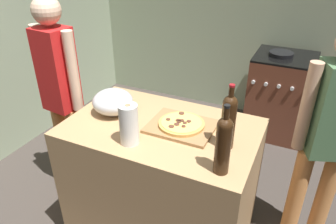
{
  "coord_description": "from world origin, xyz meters",
  "views": [
    {
      "loc": [
        0.73,
        -0.8,
        1.96
      ],
      "look_at": [
        -0.03,
        0.82,
        0.97
      ],
      "focal_mm": 34.09,
      "sensor_mm": 36.0,
      "label": 1
    }
  ],
  "objects_px": {
    "pizza": "(181,123)",
    "mixing_bowl": "(113,102)",
    "wine_bottle_green": "(223,143)",
    "wine_bottle_dark": "(229,120)",
    "paper_towel_roll": "(129,125)",
    "stove": "(279,95)",
    "person_in_stripes": "(61,91)",
    "person_in_red": "(328,135)"
  },
  "relations": [
    {
      "from": "stove",
      "to": "mixing_bowl",
      "type": "bearing_deg",
      "value": -116.87
    },
    {
      "from": "mixing_bowl",
      "to": "wine_bottle_green",
      "type": "bearing_deg",
      "value": -18.79
    },
    {
      "from": "pizza",
      "to": "mixing_bowl",
      "type": "relative_size",
      "value": 1.06
    },
    {
      "from": "stove",
      "to": "person_in_stripes",
      "type": "relative_size",
      "value": 0.57
    },
    {
      "from": "paper_towel_roll",
      "to": "stove",
      "type": "relative_size",
      "value": 0.26
    },
    {
      "from": "pizza",
      "to": "wine_bottle_green",
      "type": "height_order",
      "value": "wine_bottle_green"
    },
    {
      "from": "person_in_stripes",
      "to": "wine_bottle_dark",
      "type": "bearing_deg",
      "value": -5.8
    },
    {
      "from": "paper_towel_roll",
      "to": "person_in_stripes",
      "type": "distance_m",
      "value": 0.87
    },
    {
      "from": "pizza",
      "to": "person_in_stripes",
      "type": "height_order",
      "value": "person_in_stripes"
    },
    {
      "from": "wine_bottle_dark",
      "to": "person_in_stripes",
      "type": "xyz_separation_m",
      "value": [
        -1.3,
        0.13,
        -0.15
      ]
    },
    {
      "from": "pizza",
      "to": "mixing_bowl",
      "type": "distance_m",
      "value": 0.49
    },
    {
      "from": "person_in_stripes",
      "to": "wine_bottle_green",
      "type": "bearing_deg",
      "value": -14.78
    },
    {
      "from": "person_in_red",
      "to": "paper_towel_roll",
      "type": "bearing_deg",
      "value": -150.12
    },
    {
      "from": "mixing_bowl",
      "to": "person_in_red",
      "type": "distance_m",
      "value": 1.36
    },
    {
      "from": "pizza",
      "to": "mixing_bowl",
      "type": "xyz_separation_m",
      "value": [
        -0.48,
        -0.02,
        0.05
      ]
    },
    {
      "from": "pizza",
      "to": "paper_towel_roll",
      "type": "height_order",
      "value": "paper_towel_roll"
    },
    {
      "from": "paper_towel_roll",
      "to": "person_in_stripes",
      "type": "relative_size",
      "value": 0.15
    },
    {
      "from": "person_in_red",
      "to": "mixing_bowl",
      "type": "bearing_deg",
      "value": -165.62
    },
    {
      "from": "wine_bottle_dark",
      "to": "person_in_red",
      "type": "xyz_separation_m",
      "value": [
        0.52,
        0.4,
        -0.19
      ]
    },
    {
      "from": "paper_towel_roll",
      "to": "stove",
      "type": "bearing_deg",
      "value": 73.07
    },
    {
      "from": "stove",
      "to": "person_in_stripes",
      "type": "height_order",
      "value": "person_in_stripes"
    },
    {
      "from": "wine_bottle_dark",
      "to": "person_in_red",
      "type": "bearing_deg",
      "value": 37.15
    },
    {
      "from": "wine_bottle_green",
      "to": "person_in_red",
      "type": "xyz_separation_m",
      "value": [
        0.49,
        0.62,
        -0.19
      ]
    },
    {
      "from": "person_in_stripes",
      "to": "mixing_bowl",
      "type": "bearing_deg",
      "value": -8.05
    },
    {
      "from": "pizza",
      "to": "paper_towel_roll",
      "type": "bearing_deg",
      "value": -126.93
    },
    {
      "from": "wine_bottle_green",
      "to": "wine_bottle_dark",
      "type": "bearing_deg",
      "value": 99.36
    },
    {
      "from": "wine_bottle_dark",
      "to": "person_in_stripes",
      "type": "bearing_deg",
      "value": 174.2
    },
    {
      "from": "stove",
      "to": "paper_towel_roll",
      "type": "bearing_deg",
      "value": -106.93
    },
    {
      "from": "pizza",
      "to": "wine_bottle_green",
      "type": "bearing_deg",
      "value": -41.02
    },
    {
      "from": "pizza",
      "to": "mixing_bowl",
      "type": "height_order",
      "value": "mixing_bowl"
    },
    {
      "from": "wine_bottle_green",
      "to": "person_in_red",
      "type": "height_order",
      "value": "person_in_red"
    },
    {
      "from": "wine_bottle_dark",
      "to": "wine_bottle_green",
      "type": "bearing_deg",
      "value": -80.64
    },
    {
      "from": "mixing_bowl",
      "to": "person_in_stripes",
      "type": "height_order",
      "value": "person_in_stripes"
    },
    {
      "from": "wine_bottle_green",
      "to": "wine_bottle_dark",
      "type": "distance_m",
      "value": 0.22
    },
    {
      "from": "paper_towel_roll",
      "to": "wine_bottle_green",
      "type": "xyz_separation_m",
      "value": [
        0.54,
        -0.02,
        0.05
      ]
    },
    {
      "from": "paper_towel_roll",
      "to": "stove",
      "type": "height_order",
      "value": "paper_towel_roll"
    },
    {
      "from": "stove",
      "to": "wine_bottle_green",
      "type": "bearing_deg",
      "value": -92.02
    },
    {
      "from": "pizza",
      "to": "person_in_stripes",
      "type": "xyz_separation_m",
      "value": [
        -1.0,
        0.06,
        -0.01
      ]
    },
    {
      "from": "paper_towel_roll",
      "to": "stove",
      "type": "xyz_separation_m",
      "value": [
        0.62,
        2.03,
        -0.59
      ]
    },
    {
      "from": "wine_bottle_dark",
      "to": "person_in_red",
      "type": "distance_m",
      "value": 0.68
    },
    {
      "from": "wine_bottle_green",
      "to": "wine_bottle_dark",
      "type": "xyz_separation_m",
      "value": [
        -0.04,
        0.22,
        0.0
      ]
    },
    {
      "from": "stove",
      "to": "person_in_stripes",
      "type": "distance_m",
      "value": 2.26
    }
  ]
}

